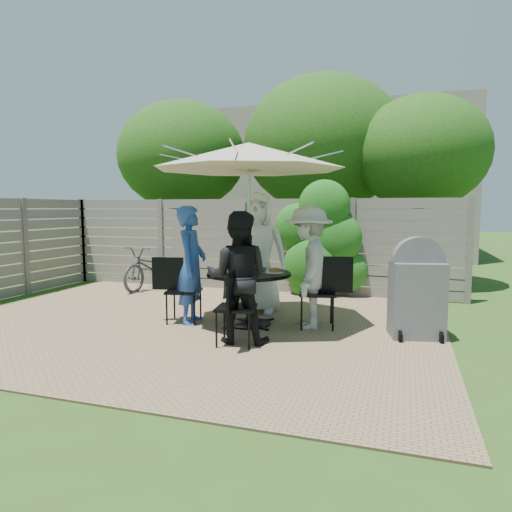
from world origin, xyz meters
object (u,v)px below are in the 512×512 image
(bicycle, at_px, (153,267))
(chair_back, at_px, (259,294))
(person_left, at_px, (192,265))
(glass_back, at_px, (245,265))
(chair_left, at_px, (183,303))
(chair_front, at_px, (236,323))
(person_front, at_px, (238,278))
(chair_right, at_px, (318,307))
(person_right, at_px, (309,267))
(plate_right, at_px, (274,271))
(umbrella, at_px, (249,156))
(plate_front, at_px, (244,274))
(plate_back, at_px, (253,267))
(plate_left, at_px, (224,270))
(patio_table, at_px, (249,288))
(person_back, at_px, (258,253))
(bbq_grill, at_px, (417,292))
(glass_left, at_px, (229,268))
(coffee_cup, at_px, (258,266))
(syrup_jug, at_px, (245,266))
(glass_right, at_px, (268,267))

(bicycle, bearing_deg, chair_back, -17.79)
(person_left, height_order, glass_back, person_left)
(chair_back, height_order, chair_left, chair_left)
(chair_front, height_order, person_front, person_front)
(chair_right, relative_size, person_right, 0.59)
(plate_right, bearing_deg, umbrella, -170.46)
(plate_front, height_order, bicycle, bicycle)
(plate_back, bearing_deg, umbrella, -80.46)
(chair_left, relative_size, plate_left, 3.68)
(chair_back, xyz_separation_m, plate_left, (-0.20, -1.01, 0.52))
(chair_left, relative_size, plate_back, 3.68)
(plate_back, distance_m, bicycle, 3.36)
(patio_table, relative_size, person_right, 0.79)
(patio_table, xyz_separation_m, person_back, (-0.14, 0.82, 0.43))
(person_front, relative_size, bicycle, 0.95)
(bbq_grill, bearing_deg, plate_left, 170.80)
(chair_right, bearing_deg, patio_table, -2.44)
(umbrella, distance_m, chair_back, 2.30)
(patio_table, height_order, umbrella, umbrella)
(glass_back, bearing_deg, chair_left, -153.63)
(umbrella, relative_size, bicycle, 1.77)
(glass_back, bearing_deg, bbq_grill, -3.79)
(chair_right, bearing_deg, person_left, -2.46)
(plate_left, xyz_separation_m, glass_left, (0.12, -0.09, 0.05))
(plate_front, height_order, plate_right, same)
(person_left, relative_size, glass_left, 12.09)
(glass_left, bearing_deg, chair_left, -178.84)
(person_right, xyz_separation_m, bicycle, (-3.67, 2.06, -0.40))
(glass_left, xyz_separation_m, coffee_cup, (0.30, 0.38, -0.01))
(person_right, relative_size, syrup_jug, 10.61)
(plate_left, bearing_deg, glass_left, -36.72)
(person_right, bearing_deg, patio_table, -90.00)
(person_back, bearing_deg, chair_front, -90.01)
(chair_back, xyz_separation_m, person_front, (0.30, -1.77, 0.54))
(person_right, height_order, glass_right, person_right)
(coffee_cup, bearing_deg, chair_right, -4.66)
(plate_front, distance_m, bbq_grill, 2.22)
(chair_right, distance_m, bbq_grill, 1.31)
(plate_left, xyz_separation_m, bbq_grill, (2.58, 0.14, -0.20))
(chair_right, height_order, plate_front, chair_right)
(chair_front, xyz_separation_m, glass_right, (0.08, 1.10, 0.55))
(patio_table, distance_m, chair_front, 1.00)
(patio_table, relative_size, glass_right, 9.58)
(person_front, bearing_deg, glass_back, -84.50)
(chair_back, distance_m, bicycle, 2.97)
(syrup_jug, bearing_deg, person_front, -76.56)
(chair_left, height_order, person_left, person_left)
(plate_right, height_order, bbq_grill, bbq_grill)
(plate_left, bearing_deg, bbq_grill, 3.12)
(chair_back, relative_size, bicycle, 0.52)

